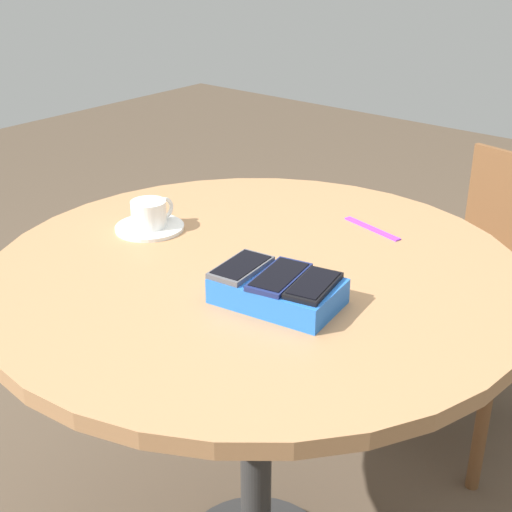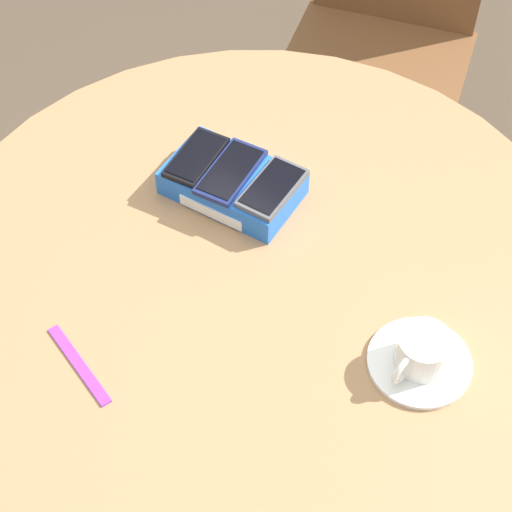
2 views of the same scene
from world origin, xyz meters
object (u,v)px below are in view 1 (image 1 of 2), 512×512
at_px(saucer, 150,227).
at_px(coffee_cup, 150,213).
at_px(phone_black, 314,285).
at_px(phone_navy, 279,277).
at_px(lanyard_strap, 372,229).
at_px(round_table, 256,312).
at_px(phone_gray, 241,267).
at_px(chair_near_window, 489,295).
at_px(phone_box, 278,291).

height_order(saucer, coffee_cup, coffee_cup).
height_order(phone_black, phone_navy, same).
distance_m(phone_black, phone_navy, 0.07).
bearing_deg(lanyard_strap, phone_black, 106.50).
bearing_deg(round_table, saucer, 1.62).
distance_m(phone_gray, chair_near_window, 1.03).
xyz_separation_m(round_table, phone_black, (-0.19, 0.08, 0.15)).
height_order(round_table, saucer, saucer).
bearing_deg(round_table, phone_navy, 144.72).
xyz_separation_m(round_table, saucer, (0.29, 0.01, 0.11)).
bearing_deg(coffee_cup, saucer, 84.96).
relative_size(phone_box, lanyard_strap, 1.48).
bearing_deg(saucer, phone_navy, 169.06).
xyz_separation_m(phone_box, phone_navy, (-0.00, -0.00, 0.03)).
bearing_deg(phone_navy, chair_near_window, -92.49).
bearing_deg(round_table, phone_box, 143.86).
distance_m(phone_black, phone_gray, 0.14).
bearing_deg(phone_gray, round_table, -63.51).
bearing_deg(phone_box, chair_near_window, -92.58).
height_order(saucer, lanyard_strap, saucer).
relative_size(phone_box, coffee_cup, 2.20).
bearing_deg(phone_black, saucer, -8.25).
xyz_separation_m(phone_gray, lanyard_strap, (-0.03, -0.40, -0.05)).
bearing_deg(chair_near_window, phone_box, 87.42).
height_order(saucer, chair_near_window, chair_near_window).
relative_size(phone_gray, chair_near_window, 0.16).
relative_size(phone_gray, coffee_cup, 1.26).
relative_size(phone_navy, coffee_cup, 1.39).
distance_m(round_table, coffee_cup, 0.33).
xyz_separation_m(phone_box, saucer, (0.42, -0.08, -0.02)).
distance_m(phone_navy, chair_near_window, 1.01).
bearing_deg(phone_box, coffee_cup, -11.56).
xyz_separation_m(phone_navy, phone_gray, (0.07, 0.01, 0.00)).
bearing_deg(coffee_cup, phone_navy, 168.71).
relative_size(round_table, chair_near_window, 1.30).
bearing_deg(phone_black, coffee_cup, -8.55).
relative_size(round_table, lanyard_strap, 6.71).
bearing_deg(lanyard_strap, phone_box, 96.69).
relative_size(round_table, phone_gray, 7.94).
xyz_separation_m(phone_black, phone_gray, (0.14, 0.03, 0.00)).
height_order(phone_navy, coffee_cup, coffee_cup).
height_order(phone_navy, phone_gray, same).
distance_m(phone_black, lanyard_strap, 0.40).
distance_m(phone_gray, coffee_cup, 0.36).
relative_size(phone_box, chair_near_window, 0.29).
bearing_deg(phone_gray, phone_navy, -169.04).
bearing_deg(chair_near_window, phone_black, 91.52).
height_order(round_table, phone_box, phone_box).
bearing_deg(phone_black, round_table, -22.34).
height_order(phone_gray, saucer, phone_gray).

